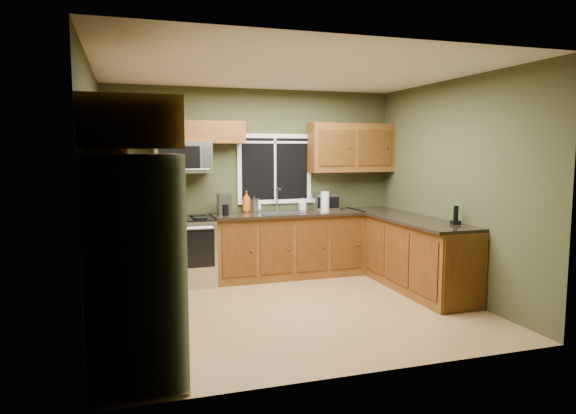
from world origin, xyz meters
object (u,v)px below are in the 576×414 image
refrigerator (136,268)px  kettle (254,205)px  range (186,251)px  cordless_phone (456,219)px  coffee_maker (224,205)px  toaster_oven (325,202)px  soap_bottle_c (257,206)px  microwave (183,157)px  soap_bottle_b (302,204)px  paper_towel_roll (325,201)px  soap_bottle_a (246,201)px

refrigerator → kettle: 3.40m
refrigerator → range: refrigerator is taller
cordless_phone → coffee_maker: bearing=145.3°
toaster_oven → soap_bottle_c: (-1.02, 0.08, -0.04)m
microwave → soap_bottle_c: size_ratio=4.41×
refrigerator → toaster_oven: refrigerator is taller
microwave → soap_bottle_b: (1.75, 0.09, -0.70)m
toaster_oven → cordless_phone: toaster_oven is taller
soap_bottle_b → paper_towel_roll: bearing=-45.4°
coffee_maker → cordless_phone: 3.03m
toaster_oven → soap_bottle_c: bearing=175.3°
coffee_maker → soap_bottle_c: 0.56m
refrigerator → coffee_maker: 3.04m
coffee_maker → soap_bottle_a: bearing=31.0°
microwave → cordless_phone: microwave is taller
soap_bottle_a → range: bearing=-165.6°
kettle → paper_towel_roll: (1.01, -0.21, 0.03)m
soap_bottle_b → cordless_phone: cordless_phone is taller
range → soap_bottle_b: (1.75, 0.23, 0.56)m
range → soap_bottle_a: size_ratio=3.08×
toaster_oven → soap_bottle_a: size_ratio=1.33×
range → soap_bottle_b: 1.85m
range → kettle: kettle is taller
paper_towel_roll → soap_bottle_a: size_ratio=1.04×
refrigerator → toaster_oven: size_ratio=4.45×
soap_bottle_b → soap_bottle_c: bearing=180.0°
soap_bottle_a → soap_bottle_c: (0.15, 0.00, -0.07)m
soap_bottle_a → coffee_maker: bearing=-149.0°
soap_bottle_c → soap_bottle_a: bearing=180.0°
refrigerator → paper_towel_roll: refrigerator is taller
toaster_oven → kettle: bearing=178.2°
paper_towel_roll → soap_bottle_a: 1.14m
toaster_oven → soap_bottle_b: toaster_oven is taller
soap_bottle_c → soap_bottle_b: bearing=0.0°
soap_bottle_a → cordless_phone: 2.88m
range → coffee_maker: (0.54, 0.01, 0.60)m
kettle → microwave: bearing=-177.5°
toaster_oven → range: bearing=-175.9°
paper_towel_roll → toaster_oven: bearing=69.4°
paper_towel_roll → cordless_phone: (1.02, -1.68, -0.08)m
cordless_phone → range: bearing=150.5°
soap_bottle_b → soap_bottle_c: size_ratio=1.01×
soap_bottle_c → microwave: bearing=-174.9°
range → kettle: (1.00, 0.18, 0.58)m
range → microwave: (-0.00, 0.14, 1.26)m
refrigerator → toaster_oven: 4.02m
range → refrigerator: bearing=-104.0°
paper_towel_roll → cordless_phone: paper_towel_roll is taller
range → soap_bottle_b: size_ratio=5.37×
range → coffee_maker: bearing=1.3°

